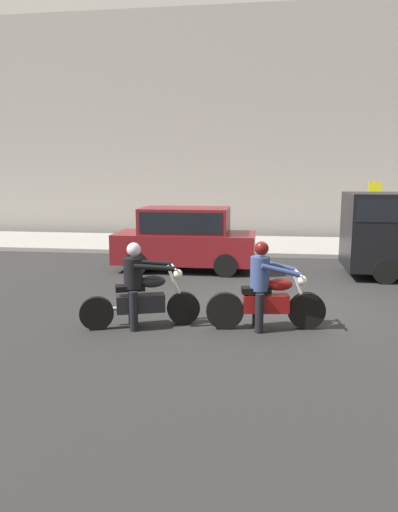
% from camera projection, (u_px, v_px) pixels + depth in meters
% --- Properties ---
extents(ground_plane, '(80.00, 80.00, 0.00)m').
position_uv_depth(ground_plane, '(276.00, 305.00, 10.00)').
color(ground_plane, black).
extents(sidewalk_slab, '(40.00, 4.40, 0.14)m').
position_uv_depth(sidewalk_slab, '(271.00, 245.00, 17.79)').
color(sidewalk_slab, gray).
rests_on(sidewalk_slab, ground_plane).
extents(building_facade, '(40.00, 1.40, 9.53)m').
position_uv_depth(building_facade, '(273.00, 126.00, 20.29)').
color(building_facade, gray).
rests_on(building_facade, ground_plane).
extents(motorcycle_with_rider_denim_blue, '(2.13, 0.73, 1.59)m').
position_uv_depth(motorcycle_with_rider_denim_blue, '(265.00, 294.00, 8.37)').
color(motorcycle_with_rider_denim_blue, black).
rests_on(motorcycle_with_rider_denim_blue, ground_plane).
extents(motorcycle_with_rider_black_leather, '(2.09, 0.96, 1.56)m').
position_uv_depth(motorcycle_with_rider_black_leather, '(140.00, 293.00, 8.48)').
color(motorcycle_with_rider_black_leather, black).
rests_on(motorcycle_with_rider_black_leather, ground_plane).
extents(parked_hatchback_maroon, '(3.97, 1.76, 1.80)m').
position_uv_depth(parked_hatchback_maroon, '(185.00, 238.00, 13.49)').
color(parked_hatchback_maroon, maroon).
rests_on(parked_hatchback_maroon, ground_plane).
extents(street_sign_post, '(0.44, 0.08, 2.36)m').
position_uv_depth(street_sign_post, '(374.00, 208.00, 16.19)').
color(street_sign_post, gray).
rests_on(street_sign_post, sidewalk_slab).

